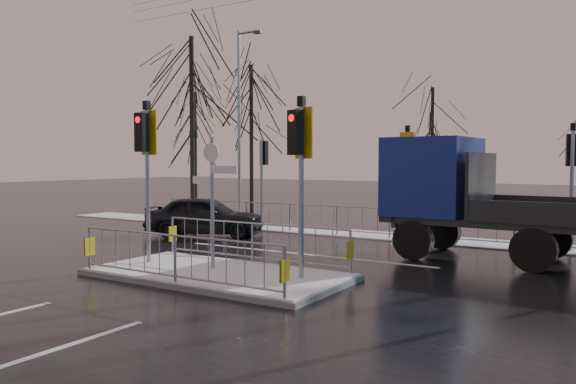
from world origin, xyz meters
The scene contains 12 objects.
ground centered at (0.00, 0.00, 0.00)m, with size 120.00×120.00×0.00m, color black.
snow_verge centered at (0.00, 8.60, 0.02)m, with size 30.00×2.00×0.04m, color white.
lane_markings centered at (0.00, -0.33, 0.00)m, with size 8.00×11.38×0.01m.
traffic_island centered at (-0.01, 0.01, 0.39)m, with size 6.00×3.04×4.15m.
far_kerb_fixtures centered at (0.29, 8.09, 1.02)m, with size 18.00×0.65×3.83m.
car_far_lane centered at (-4.96, 5.40, 0.72)m, with size 1.69×4.20×1.43m, color black.
flatbed_truck centered at (4.21, 5.70, 1.77)m, with size 7.28×2.95×3.32m.
tree_near_a centered at (-10.50, 11.00, 6.11)m, with size 4.75×4.75×8.97m.
tree_near_b centered at (-8.00, 12.50, 5.15)m, with size 4.00×4.00×7.55m.
tree_near_c centered at (-12.50, 13.50, 4.50)m, with size 3.50×3.50×6.61m.
tree_far_a centered at (-2.00, 22.00, 4.82)m, with size 3.75×3.75×7.08m.
street_lamp_left centered at (-6.43, 9.50, 4.49)m, with size 1.25×0.18×8.20m.
Camera 1 is at (8.12, -9.95, 2.67)m, focal length 35.00 mm.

